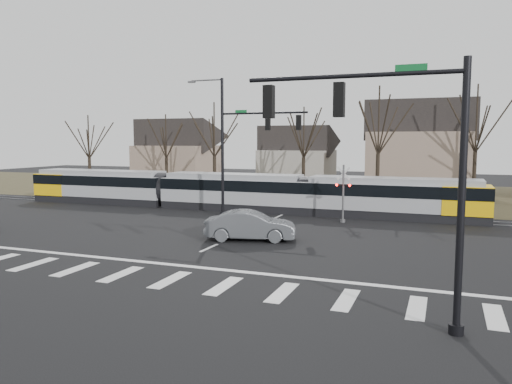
% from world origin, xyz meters
% --- Properties ---
extents(ground, '(140.00, 140.00, 0.00)m').
position_xyz_m(ground, '(0.00, 0.00, 0.00)').
color(ground, black).
extents(grass_verge, '(140.00, 28.00, 0.01)m').
position_xyz_m(grass_verge, '(0.00, 32.00, 0.01)').
color(grass_verge, '#38331E').
rests_on(grass_verge, ground).
extents(crosswalk, '(27.00, 2.60, 0.01)m').
position_xyz_m(crosswalk, '(0.00, -4.00, 0.01)').
color(crosswalk, silver).
rests_on(crosswalk, ground).
extents(stop_line, '(28.00, 0.35, 0.01)m').
position_xyz_m(stop_line, '(0.00, -1.80, 0.01)').
color(stop_line, silver).
rests_on(stop_line, ground).
extents(lane_dashes, '(0.18, 30.00, 0.01)m').
position_xyz_m(lane_dashes, '(0.00, 16.00, 0.01)').
color(lane_dashes, silver).
rests_on(lane_dashes, ground).
extents(rail_pair, '(90.00, 1.52, 0.06)m').
position_xyz_m(rail_pair, '(0.00, 15.80, 0.03)').
color(rail_pair, '#59595E').
rests_on(rail_pair, ground).
extents(tram, '(38.95, 2.89, 2.95)m').
position_xyz_m(tram, '(-4.77, 16.00, 1.61)').
color(tram, gray).
rests_on(tram, ground).
extents(sedan, '(4.34, 6.00, 1.68)m').
position_xyz_m(sedan, '(1.27, 4.76, 0.84)').
color(sedan, '#53565A').
rests_on(sedan, ground).
extents(signal_pole_near_right, '(6.72, 0.44, 8.00)m').
position_xyz_m(signal_pole_near_right, '(10.11, -6.00, 5.17)').
color(signal_pole_near_right, black).
rests_on(signal_pole_near_right, ground).
extents(signal_pole_far, '(9.28, 0.44, 10.20)m').
position_xyz_m(signal_pole_far, '(-2.41, 12.50, 5.70)').
color(signal_pole_far, black).
rests_on(signal_pole_far, ground).
extents(rail_crossing_signal, '(1.08, 0.36, 4.00)m').
position_xyz_m(rail_crossing_signal, '(5.00, 12.79, 1.89)').
color(rail_crossing_signal, '#59595B').
rests_on(rail_crossing_signal, ground).
extents(tree_row, '(59.20, 7.20, 10.00)m').
position_xyz_m(tree_row, '(2.00, 26.00, 5.00)').
color(tree_row, black).
rests_on(tree_row, ground).
extents(house_a, '(9.72, 8.64, 8.60)m').
position_xyz_m(house_a, '(-20.00, 34.00, 4.46)').
color(house_a, '#826D5E').
rests_on(house_a, ground).
extents(house_b, '(8.64, 7.56, 7.65)m').
position_xyz_m(house_b, '(-5.00, 36.00, 3.97)').
color(house_b, gray).
rests_on(house_b, ground).
extents(house_c, '(10.80, 8.64, 10.10)m').
position_xyz_m(house_c, '(9.00, 33.00, 5.23)').
color(house_c, '#826D5E').
rests_on(house_c, ground).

